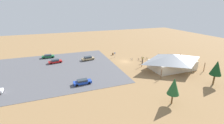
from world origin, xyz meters
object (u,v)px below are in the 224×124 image
object	(u,v)px
bicycle_blue_edge_north	(131,59)
car_green_inner_stall	(48,56)
visitor_at_bikes	(143,59)
car_tan_mid_lot	(88,58)
pine_far_west	(174,86)
car_blue_by_curb	(82,82)
bicycle_purple_yard_left	(138,59)
pine_east	(217,68)
car_red_front_row	(55,61)
bicycle_red_yard_front	(168,55)
bicycle_teal_by_bin	(143,58)
bike_pavilion	(173,61)
bicycle_orange_trailside	(163,55)
lot_sign	(115,54)
trash_bin	(113,54)
visitor_crossing_yard	(142,61)
bicycle_yellow_back_row	(147,59)
bicycle_black_mid_cluster	(159,55)

from	to	relation	value
bicycle_blue_edge_north	car_green_inner_stall	xyz separation A→B (m)	(29.87, -14.24, 0.37)
visitor_at_bikes	car_tan_mid_lot	bearing A→B (deg)	-22.61
pine_far_west	car_blue_by_curb	bearing A→B (deg)	-44.10
pine_far_west	bicycle_purple_yard_left	bearing A→B (deg)	-105.56
pine_east	car_red_front_row	world-z (taller)	pine_east
bicycle_red_yard_front	visitor_at_bikes	distance (m)	13.53
car_red_front_row	bicycle_teal_by_bin	bearing A→B (deg)	169.09
bike_pavilion	bicycle_teal_by_bin	xyz separation A→B (m)	(3.01, -13.10, -2.50)
bicycle_orange_trailside	car_tan_mid_lot	xyz separation A→B (m)	(30.11, -6.09, 0.37)
bicycle_purple_yard_left	lot_sign	bearing A→B (deg)	-40.78
trash_bin	lot_sign	size ratio (longest dim) A/B	0.41
bicycle_purple_yard_left	visitor_crossing_yard	xyz separation A→B (m)	(0.58, 3.85, 0.59)
bicycle_red_yard_front	bicycle_purple_yard_left	bearing A→B (deg)	3.14
pine_east	car_blue_by_curb	xyz separation A→B (m)	(32.20, -12.24, -3.94)
bicycle_blue_edge_north	visitor_crossing_yard	size ratio (longest dim) A/B	0.92
lot_sign	bicycle_yellow_back_row	distance (m)	12.80
car_green_inner_stall	car_tan_mid_lot	xyz separation A→B (m)	(-14.31, 8.32, 0.02)
pine_far_west	car_tan_mid_lot	xyz separation A→B (m)	(10.29, -34.69, -3.30)
trash_bin	bicycle_blue_edge_north	size ratio (longest dim) A/B	0.54
trash_bin	bicycle_orange_trailside	distance (m)	20.87
pine_far_west	car_green_inner_stall	bearing A→B (deg)	-60.23
bicycle_orange_trailside	car_tan_mid_lot	distance (m)	30.73
bicycle_yellow_back_row	bicycle_orange_trailside	xyz separation A→B (m)	(-8.65, -1.48, 0.00)
bicycle_orange_trailside	car_blue_by_curb	size ratio (longest dim) A/B	0.37
trash_bin	visitor_at_bikes	xyz separation A→B (m)	(-7.83, 11.07, 0.39)
bike_pavilion	bicycle_red_yard_front	distance (m)	15.40
car_red_front_row	car_green_inner_stall	world-z (taller)	car_green_inner_stall
bicycle_orange_trailside	pine_far_west	bearing A→B (deg)	55.27
visitor_at_bikes	bicycle_teal_by_bin	bearing A→B (deg)	-123.36
bicycle_red_yard_front	car_red_front_row	xyz separation A→B (m)	(44.47, -6.94, 0.34)
lot_sign	car_blue_by_curb	xyz separation A→B (m)	(16.49, 18.59, -0.71)
trash_bin	pine_far_west	world-z (taller)	pine_far_west
pine_far_west	car_blue_by_curb	world-z (taller)	pine_far_west
bike_pavilion	car_green_inner_stall	size ratio (longest dim) A/B	3.60
car_blue_by_curb	car_green_inner_stall	size ratio (longest dim) A/B	1.03
bicycle_teal_by_bin	bicycle_black_mid_cluster	bearing A→B (deg)	-174.04
bicycle_yellow_back_row	bicycle_red_yard_front	world-z (taller)	bicycle_yellow_back_row
pine_east	visitor_at_bikes	distance (m)	24.83
lot_sign	bicycle_orange_trailside	xyz separation A→B (m)	(-19.34, 5.49, -1.03)
bicycle_black_mid_cluster	visitor_at_bikes	xyz separation A→B (m)	(9.93, 3.42, 0.46)
visitor_crossing_yard	bicycle_purple_yard_left	bearing A→B (deg)	-98.59
lot_sign	pine_far_west	xyz separation A→B (m)	(0.49, 34.09, 2.65)
lot_sign	pine_east	size ratio (longest dim) A/B	0.33
bicycle_red_yard_front	bicycle_yellow_back_row	bearing A→B (deg)	7.71
bicycle_teal_by_bin	bike_pavilion	bearing A→B (deg)	102.95
trash_bin	lot_sign	distance (m)	3.84
bicycle_purple_yard_left	car_red_front_row	xyz separation A→B (m)	(29.93, -7.74, 0.36)
pine_far_west	visitor_crossing_yard	distance (m)	25.22
trash_bin	car_green_inner_stall	xyz separation A→B (m)	(25.68, -5.25, 0.29)
bicycle_orange_trailside	bicycle_black_mid_cluster	xyz separation A→B (m)	(0.99, -1.51, -0.01)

